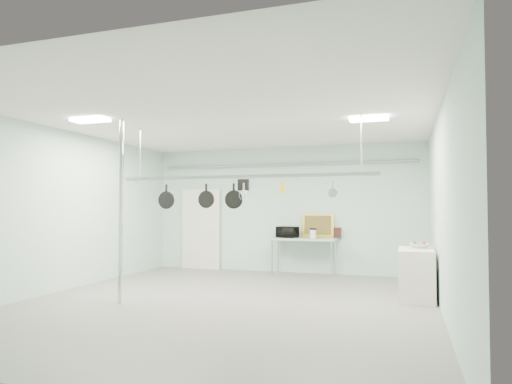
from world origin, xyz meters
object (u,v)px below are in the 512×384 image
(chrome_pole, at_px, (121,210))
(microwave, at_px, (288,232))
(pot_rack, at_px, (242,175))
(skillet_right, at_px, (234,195))
(side_cabinet, at_px, (416,274))
(skillet_left, at_px, (166,196))
(coffee_canister, at_px, (313,234))
(fruit_bowl, at_px, (419,246))
(skillet_mid, at_px, (206,195))
(prep_table, at_px, (303,241))

(chrome_pole, height_order, microwave, chrome_pole)
(pot_rack, xyz_separation_m, skillet_right, (-0.16, 0.00, -0.37))
(side_cabinet, height_order, pot_rack, pot_rack)
(microwave, xyz_separation_m, skillet_right, (-0.15, -3.32, 0.82))
(microwave, relative_size, skillet_left, 1.09)
(coffee_canister, xyz_separation_m, fruit_bowl, (2.37, -1.96, -0.06))
(chrome_pole, xyz_separation_m, skillet_mid, (1.20, 0.90, 0.27))
(microwave, height_order, coffee_canister, microwave)
(side_cabinet, distance_m, skillet_mid, 4.07)
(chrome_pole, relative_size, skillet_mid, 7.36)
(pot_rack, bearing_deg, skillet_left, 180.00)
(coffee_canister, distance_m, skillet_right, 3.46)
(coffee_canister, relative_size, skillet_right, 0.47)
(chrome_pole, bearing_deg, skillet_left, 67.28)
(prep_table, bearing_deg, skillet_right, -99.58)
(side_cabinet, relative_size, skillet_left, 2.65)
(skillet_mid, bearing_deg, chrome_pole, -141.92)
(chrome_pole, distance_m, fruit_bowl, 5.42)
(chrome_pole, distance_m, coffee_canister, 4.91)
(prep_table, xyz_separation_m, skillet_right, (-0.56, -3.30, 1.03))
(prep_table, distance_m, coffee_canister, 0.30)
(fruit_bowl, distance_m, skillet_right, 3.55)
(microwave, bearing_deg, skillet_right, 109.36)
(side_cabinet, xyz_separation_m, skillet_left, (-4.47, -1.10, 1.41))
(prep_table, height_order, skillet_left, skillet_left)
(microwave, bearing_deg, fruit_bowl, 168.18)
(skillet_left, height_order, skillet_mid, same)
(fruit_bowl, bearing_deg, skillet_left, -164.05)
(skillet_mid, bearing_deg, skillet_left, -178.75)
(skillet_left, bearing_deg, side_cabinet, 13.05)
(skillet_left, relative_size, skillet_right, 1.03)
(pot_rack, xyz_separation_m, skillet_mid, (-0.70, 0.00, -0.36))
(coffee_canister, bearing_deg, chrome_pole, -121.48)
(microwave, bearing_deg, pot_rack, 112.07)
(side_cabinet, bearing_deg, coffee_canister, 136.92)
(fruit_bowl, bearing_deg, prep_table, 142.55)
(microwave, bearing_deg, side_cabinet, 165.07)
(prep_table, distance_m, skillet_left, 3.95)
(side_cabinet, xyz_separation_m, skillet_mid, (-3.65, -1.10, 1.42))
(chrome_pole, relative_size, coffee_canister, 15.53)
(coffee_canister, relative_size, fruit_bowl, 0.58)
(chrome_pole, height_order, skillet_mid, chrome_pole)
(prep_table, height_order, skillet_mid, skillet_mid)
(chrome_pole, distance_m, microwave, 4.66)
(skillet_left, distance_m, skillet_mid, 0.82)
(microwave, bearing_deg, skillet_mid, 100.18)
(prep_table, height_order, fruit_bowl, fruit_bowl)
(prep_table, xyz_separation_m, fruit_bowl, (2.61, -2.00, 0.11))
(skillet_left, height_order, skillet_right, same)
(coffee_canister, bearing_deg, prep_table, 169.73)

